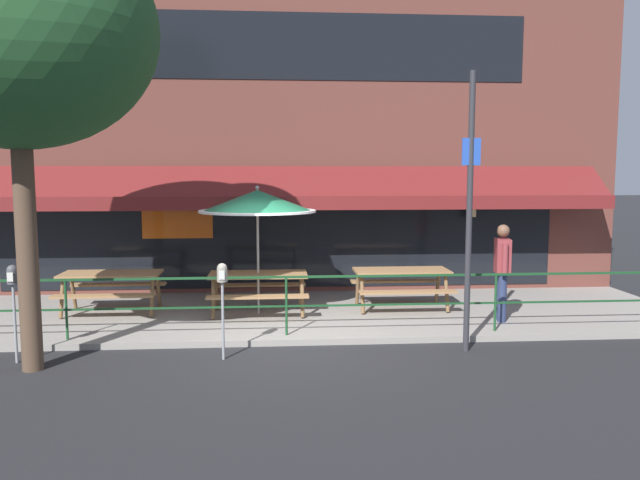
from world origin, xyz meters
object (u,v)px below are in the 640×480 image
street_tree_curbside (21,12)px  picnic_table_centre (258,282)px  patio_umbrella_centre (257,202)px  parking_meter_far (222,282)px  parking_meter_near (13,284)px  picnic_table_right (401,278)px  pedestrian_walking (502,267)px  street_sign_pole (469,210)px  picnic_table_left (111,281)px

street_tree_curbside → picnic_table_centre: bearing=43.8°
patio_umbrella_centre → parking_meter_far: 2.74m
parking_meter_near → picnic_table_right: bearing=23.3°
patio_umbrella_centre → picnic_table_centre: bearing=-90.0°
parking_meter_near → street_tree_curbside: street_tree_curbside is taller
pedestrian_walking → street_sign_pole: 2.12m
picnic_table_right → pedestrian_walking: 1.93m
picnic_table_left → street_tree_curbside: street_tree_curbside is taller
patio_umbrella_centre → street_sign_pole: (3.21, -2.33, -0.02)m
parking_meter_far → picnic_table_centre: bearing=79.5°
picnic_table_right → patio_umbrella_centre: bearing=-175.8°
picnic_table_right → parking_meter_near: size_ratio=1.27×
picnic_table_right → parking_meter_far: parking_meter_far is taller
street_sign_pole → parking_meter_near: bearing=-179.1°
picnic_table_right → street_sign_pole: (0.48, -2.53, 1.45)m
picnic_table_right → pedestrian_walking: pedestrian_walking is taller
parking_meter_near → street_sign_pole: bearing=0.9°
patio_umbrella_centre → parking_meter_far: size_ratio=1.67×
parking_meter_near → patio_umbrella_centre: bearing=35.6°
picnic_table_centre → pedestrian_walking: bearing=-11.2°
patio_umbrella_centre → street_tree_curbside: 4.85m
pedestrian_walking → picnic_table_centre: bearing=168.8°
picnic_table_right → pedestrian_walking: size_ratio=1.05×
parking_meter_near → parking_meter_far: (2.95, -0.06, 0.00)m
street_tree_curbside → pedestrian_walking: bearing=15.2°
picnic_table_left → pedestrian_walking: bearing=-9.1°
pedestrian_walking → parking_meter_near: 7.86m
picnic_table_left → picnic_table_right: (5.46, -0.05, 0.00)m
street_tree_curbside → parking_meter_near: bearing=138.0°
picnic_table_centre → parking_meter_far: (-0.46, -2.47, 0.44)m
picnic_table_centre → parking_meter_near: size_ratio=1.27×
patio_umbrella_centre → street_tree_curbside: (-2.95, -2.85, 2.60)m
picnic_table_left → street_tree_curbside: size_ratio=0.27×
pedestrian_walking → street_sign_pole: size_ratio=0.41×
picnic_table_right → patio_umbrella_centre: 3.11m
parking_meter_far → street_tree_curbside: 4.42m
street_tree_curbside → parking_meter_far: bearing=8.0°
picnic_table_left → picnic_table_right: 5.46m
picnic_table_centre → picnic_table_right: size_ratio=1.00×
picnic_table_left → picnic_table_centre: 2.74m
parking_meter_far → pedestrian_walking: bearing=18.8°
picnic_table_left → pedestrian_walking: (7.03, -1.12, 0.35)m
picnic_table_centre → parking_meter_far: 2.55m
picnic_table_right → patio_umbrella_centre: size_ratio=0.76×
patio_umbrella_centre → parking_meter_near: patio_umbrella_centre is taller
pedestrian_walking → parking_meter_far: size_ratio=1.20×
picnic_table_left → parking_meter_far: bearing=-50.4°
picnic_table_centre → patio_umbrella_centre: patio_umbrella_centre is taller
picnic_table_left → picnic_table_right: size_ratio=1.00×
picnic_table_left → street_tree_curbside: (-0.22, -3.10, 4.07)m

